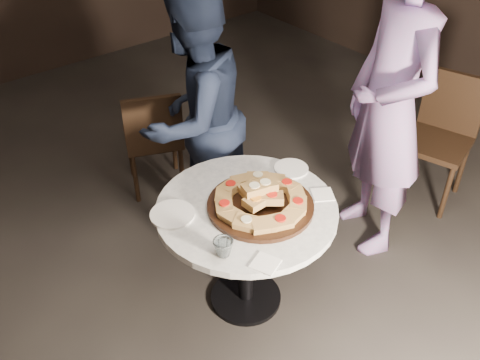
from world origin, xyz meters
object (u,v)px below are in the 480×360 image
at_px(chair_far, 154,136).
at_px(chair_right, 443,129).
at_px(serving_board, 260,205).
at_px(diner_teal, 390,107).
at_px(water_glass, 223,248).
at_px(diner_navy, 194,118).
at_px(focaccia_pile, 261,197).
at_px(table, 246,226).

bearing_deg(chair_far, chair_right, 165.34).
bearing_deg(serving_board, diner_teal, -1.18).
xyz_separation_m(serving_board, chair_right, (1.57, 0.01, -0.19)).
relative_size(water_glass, diner_navy, 0.06).
distance_m(chair_far, diner_teal, 1.50).
bearing_deg(water_glass, serving_board, 22.97).
height_order(serving_board, chair_far, chair_far).
bearing_deg(chair_right, focaccia_pile, -106.06).
bearing_deg(table, diner_teal, -3.89).
relative_size(table, focaccia_pile, 2.33).
height_order(chair_right, diner_navy, diner_navy).
bearing_deg(table, chair_far, 82.22).
relative_size(chair_right, diner_navy, 0.55).
distance_m(serving_board, chair_right, 1.59).
height_order(table, water_glass, water_glass).
height_order(serving_board, diner_teal, diner_teal).
bearing_deg(diner_teal, serving_board, -67.83).
xyz_separation_m(focaccia_pile, diner_navy, (0.14, 0.74, 0.05)).
height_order(chair_far, diner_teal, diner_teal).
bearing_deg(diner_navy, water_glass, 47.93).
xyz_separation_m(water_glass, chair_far, (0.44, 1.32, -0.25)).
height_order(water_glass, chair_right, chair_right).
distance_m(table, chair_far, 1.14).
bearing_deg(table, focaccia_pile, -40.77).
height_order(serving_board, diner_navy, diner_navy).
relative_size(water_glass, chair_right, 0.11).
height_order(chair_far, diner_navy, diner_navy).
distance_m(serving_board, water_glass, 0.36).
height_order(serving_board, focaccia_pile, focaccia_pile).
xyz_separation_m(chair_far, diner_teal, (0.79, -1.19, 0.45)).
relative_size(water_glass, chair_far, 0.11).
relative_size(table, serving_board, 2.11).
bearing_deg(diner_navy, chair_far, -99.57).
height_order(table, diner_navy, diner_navy).
relative_size(table, chair_right, 1.28).
distance_m(table, diner_teal, 1.01).
relative_size(table, water_glass, 12.15).
xyz_separation_m(serving_board, diner_navy, (0.14, 0.74, 0.10)).
distance_m(table, diner_navy, 0.75).
bearing_deg(chair_far, table, 106.08).
height_order(chair_right, diner_teal, diner_teal).
xyz_separation_m(serving_board, water_glass, (-0.33, -0.14, 0.03)).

